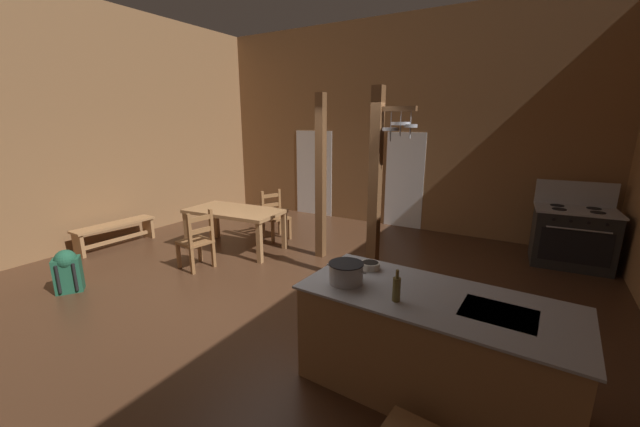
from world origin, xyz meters
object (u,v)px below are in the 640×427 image
Objects in this scene: stockpot_on_counter at (346,273)px; bottle_tall_on_counter at (396,289)px; stove_range at (572,236)px; dining_table at (235,214)px; backpack at (67,270)px; ladderback_chair_near_window at (275,216)px; mixing_bowl_on_counter at (370,265)px; kitchen_island at (431,345)px; bench_along_left_wall at (115,230)px; ladderback_chair_by_post at (197,241)px.

stockpot_on_counter is 1.44× the size of bottle_tall_on_counter.
stove_range reaches higher than dining_table.
backpack is at bearing -173.83° from stockpot_on_counter.
ladderback_chair_near_window is 4.01m from mixing_bowl_on_counter.
backpack is 4.07m from stockpot_on_counter.
kitchen_island is 3.70× the size of backpack.
kitchen_island reaches higher than dining_table.
ladderback_chair_near_window is 5.13× the size of mixing_bowl_on_counter.
stove_range is 5.06× the size of bottle_tall_on_counter.
kitchen_island is 1.67× the size of stove_range.
stockpot_on_counter is at bearing -32.07° from dining_table.
ladderback_chair_near_window is at bearing 139.38° from bottle_tall_on_counter.
stove_range is at bearing 23.95° from bench_along_left_wall.
dining_table is 0.93m from ladderback_chair_near_window.
mixing_bowl_on_counter is (5.33, -0.60, 0.62)m from bench_along_left_wall.
kitchen_island is 4.77m from backpack.
bottle_tall_on_counter is at bearing -49.34° from mixing_bowl_on_counter.
ladderback_chair_by_post reaches higher than dining_table.
bottle_tall_on_counter is (3.60, -1.14, 0.55)m from ladderback_chair_by_post.
ladderback_chair_by_post is at bearing -92.73° from ladderback_chair_near_window.
stove_range is 5.97m from ladderback_chair_by_post.
mixing_bowl_on_counter is at bearing 158.18° from kitchen_island.
bottle_tall_on_counter reaches higher than dining_table.
ladderback_chair_near_window reaches higher than backpack.
stove_range reaches higher than mixing_bowl_on_counter.
bottle_tall_on_counter is (0.43, -0.50, 0.07)m from mixing_bowl_on_counter.
mixing_bowl_on_counter is at bearing 80.96° from stockpot_on_counter.
bottle_tall_on_counter is at bearing 4.15° from backpack.
bottle_tall_on_counter is at bearing -10.86° from bench_along_left_wall.
dining_table is at bearing 72.96° from backpack.
bottle_tall_on_counter is (3.51, -3.01, 0.55)m from ladderback_chair_near_window.
ladderback_chair_by_post is 2.53× the size of stockpot_on_counter.
mixing_bowl_on_counter reaches higher than backpack.
ladderback_chair_near_window is at bearing 136.09° from stockpot_on_counter.
kitchen_island is 5.86× the size of stockpot_on_counter.
ladderback_chair_near_window is 3.48m from backpack.
stockpot_on_counter is at bearing -18.35° from ladderback_chair_by_post.
stove_range is 4.58m from bottle_tall_on_counter.
stockpot_on_counter is (5.27, -1.00, 0.68)m from bench_along_left_wall.
bench_along_left_wall is (-2.03, -1.03, -0.35)m from dining_table.
mixing_bowl_on_counter is (-1.88, -3.81, 0.44)m from stove_range.
bottle_tall_on_counter reaches higher than bench_along_left_wall.
kitchen_island is 4.41m from dining_table.
bottle_tall_on_counter is at bearing -29.78° from dining_table.
stockpot_on_counter reaches higher than mixing_bowl_on_counter.
dining_table reaches higher than bench_along_left_wall.
stove_range is 4.27m from mixing_bowl_on_counter.
ladderback_chair_near_window is 1.88m from ladderback_chair_by_post.
mixing_bowl_on_counter reaches higher than ladderback_chair_by_post.
ladderback_chair_near_window reaches higher than dining_table.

